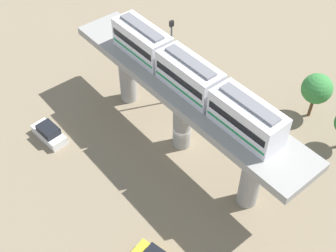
{
  "coord_description": "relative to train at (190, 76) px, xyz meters",
  "views": [
    {
      "loc": [
        20.84,
        22.9,
        34.51
      ],
      "look_at": [
        2.5,
        0.77,
        4.93
      ],
      "focal_mm": 46.61,
      "sensor_mm": 36.0,
      "label": 1
    }
  ],
  "objects": [
    {
      "name": "tree_near_viaduct",
      "position": [
        -13.91,
        5.14,
        -5.81
      ],
      "size": [
        3.32,
        3.32,
        5.62
      ],
      "color": "brown",
      "rests_on": "ground"
    },
    {
      "name": "parked_car_white",
      "position": [
        10.35,
        -10.38,
        -9.0
      ],
      "size": [
        2.17,
        4.35,
        1.76
      ],
      "rotation": [
        0.0,
        0.0,
        0.09
      ],
      "color": "white",
      "rests_on": "ground"
    },
    {
      "name": "signal_post",
      "position": [
        -3.4,
        -6.56,
        -3.81
      ],
      "size": [
        0.44,
        0.28,
        10.81
      ],
      "color": "#4C4C51",
      "rests_on": "ground"
    },
    {
      "name": "train",
      "position": [
        0.0,
        0.0,
        0.0
      ],
      "size": [
        2.64,
        20.5,
        3.24
      ],
      "color": "white",
      "rests_on": "viaduct"
    },
    {
      "name": "viaduct",
      "position": [
        0.0,
        -0.77,
        -3.58
      ],
      "size": [
        5.2,
        28.85,
        8.21
      ],
      "color": "#999691",
      "rests_on": "ground"
    },
    {
      "name": "ground_plane",
      "position": [
        0.0,
        -0.77,
        -9.74
      ],
      "size": [
        120.0,
        120.0,
        0.0
      ],
      "primitive_type": "plane",
      "color": "#84755B"
    }
  ]
}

